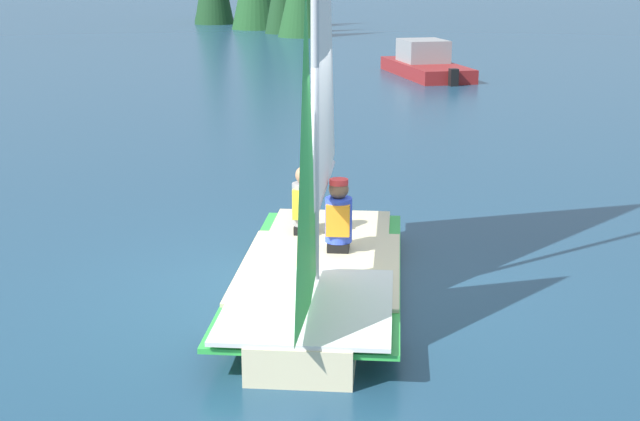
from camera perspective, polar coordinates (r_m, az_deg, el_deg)
The scene contains 5 objects.
ground_plane at distance 9.58m, azimuth 0.00°, elevation -5.50°, with size 260.00×260.00×0.00m, color navy.
sailboat_main at distance 9.38m, azimuth 0.02°, elevation -1.14°, with size 4.59×3.38×5.56m.
sailor_helm at distance 9.87m, azimuth 1.19°, elevation -1.00°, with size 0.42×0.40×1.16m.
sailor_crew at distance 10.51m, azimuth -0.98°, elevation -0.03°, with size 0.42×0.40×1.16m.
motorboat_distant at distance 28.86m, azimuth 6.76°, elevation 9.33°, with size 4.97×2.31×1.12m.
Camera 1 is at (-8.37, 3.16, 3.43)m, focal length 50.00 mm.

